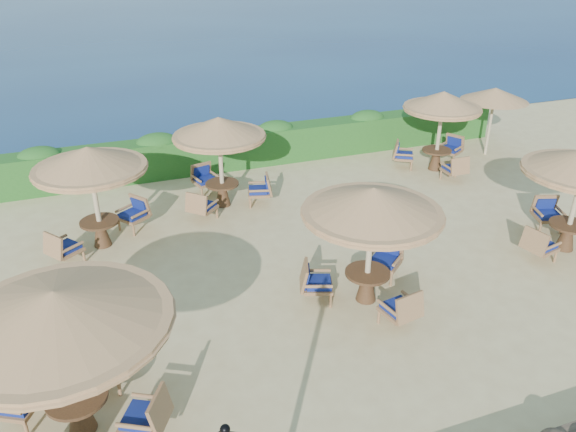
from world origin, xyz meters
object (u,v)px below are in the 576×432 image
at_px(extra_parasol, 495,95).
at_px(cafe_set_3, 91,173).
at_px(cafe_set_5, 441,116).
at_px(cafe_set_1, 372,220).
at_px(cafe_set_4, 220,145).
at_px(cafe_set_0, 62,333).

distance_m(extra_parasol, cafe_set_3, 13.56).
height_order(cafe_set_3, cafe_set_5, same).
xyz_separation_m(cafe_set_1, cafe_set_3, (-5.18, 4.45, 0.06)).
relative_size(extra_parasol, cafe_set_4, 0.88).
bearing_deg(cafe_set_5, cafe_set_4, -178.18).
bearing_deg(cafe_set_0, cafe_set_1, 15.37).
bearing_deg(cafe_set_4, cafe_set_0, -119.77).
distance_m(cafe_set_1, cafe_set_3, 6.83).
bearing_deg(extra_parasol, cafe_set_5, -166.16).
bearing_deg(cafe_set_3, extra_parasol, 8.95).
height_order(extra_parasol, cafe_set_1, cafe_set_1).
bearing_deg(cafe_set_1, extra_parasol, 38.61).
distance_m(cafe_set_3, cafe_set_5, 10.96).
bearing_deg(extra_parasol, cafe_set_3, -171.05).
bearing_deg(extra_parasol, cafe_set_0, -149.90).
distance_m(cafe_set_3, cafe_set_4, 3.69).
distance_m(cafe_set_0, cafe_set_4, 8.43).
bearing_deg(cafe_set_0, extra_parasol, 30.10).
height_order(cafe_set_0, cafe_set_5, same).
bearing_deg(cafe_set_4, cafe_set_1, -73.26).
relative_size(cafe_set_1, cafe_set_3, 1.07).
xyz_separation_m(extra_parasol, cafe_set_4, (-9.93, -0.86, -0.31)).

